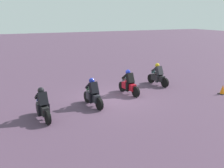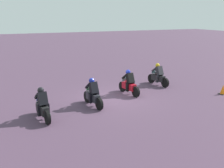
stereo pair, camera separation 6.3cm
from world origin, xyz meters
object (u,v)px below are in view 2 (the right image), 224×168
(rider_lane_b, at_px, (129,84))
(traffic_cone, at_px, (223,90))
(rider_lane_c, at_px, (93,95))
(rider_lane_a, at_px, (158,76))
(rider_lane_d, at_px, (43,106))

(rider_lane_b, relative_size, traffic_cone, 3.44)
(rider_lane_c, relative_size, traffic_cone, 3.44)
(rider_lane_b, relative_size, rider_lane_c, 1.00)
(rider_lane_b, height_order, traffic_cone, rider_lane_b)
(rider_lane_a, xyz_separation_m, traffic_cone, (-3.49, -2.35, -0.35))
(rider_lane_b, height_order, rider_lane_c, same)
(rider_lane_d, bearing_deg, traffic_cone, -98.39)
(rider_lane_a, height_order, traffic_cone, rider_lane_a)
(rider_lane_c, bearing_deg, traffic_cone, -105.26)
(rider_lane_b, xyz_separation_m, rider_lane_c, (-1.12, 2.77, 0.00))
(rider_lane_a, relative_size, traffic_cone, 3.44)
(rider_lane_b, bearing_deg, traffic_cone, -121.91)
(rider_lane_a, bearing_deg, rider_lane_c, 104.13)
(rider_lane_a, relative_size, rider_lane_b, 1.00)
(rider_lane_b, relative_size, rider_lane_d, 1.00)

